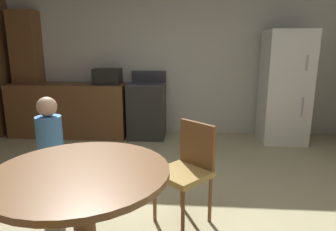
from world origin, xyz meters
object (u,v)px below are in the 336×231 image
at_px(refrigerator, 285,87).
at_px(dining_table, 82,194).
at_px(chair_northeast, 188,166).
at_px(person_child, 51,154).
at_px(oven_range, 147,110).
at_px(microwave, 108,76).

relative_size(refrigerator, dining_table, 1.59).
xyz_separation_m(chair_northeast, person_child, (-1.21, -0.01, 0.08)).
height_order(dining_table, chair_northeast, chair_northeast).
bearing_deg(oven_range, chair_northeast, -73.82).
distance_m(microwave, dining_table, 3.28).
bearing_deg(oven_range, person_child, -101.45).
bearing_deg(dining_table, refrigerator, 55.26).
relative_size(oven_range, dining_table, 0.99).
bearing_deg(refrigerator, microwave, 179.00).
height_order(oven_range, chair_northeast, oven_range).
bearing_deg(refrigerator, dining_table, -124.74).
bearing_deg(refrigerator, chair_northeast, -122.10).
xyz_separation_m(oven_range, refrigerator, (2.21, -0.05, 0.41)).
distance_m(chair_northeast, person_child, 1.21).
bearing_deg(chair_northeast, person_child, -47.31).
distance_m(oven_range, chair_northeast, 2.55).
xyz_separation_m(microwave, dining_table, (0.70, -3.17, -0.43)).
bearing_deg(chair_northeast, microwave, -108.45).
distance_m(oven_range, person_child, 2.51).
relative_size(oven_range, refrigerator, 0.62).
bearing_deg(refrigerator, person_child, -138.45).
height_order(refrigerator, microwave, refrigerator).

